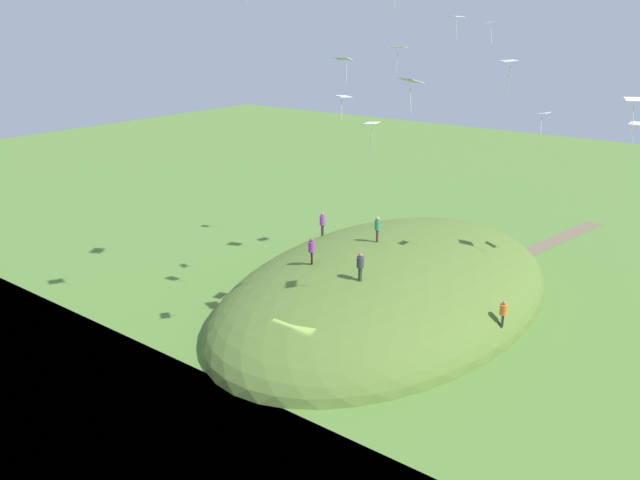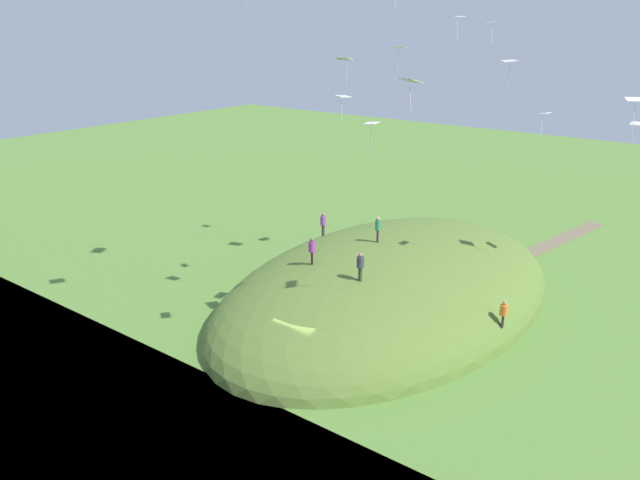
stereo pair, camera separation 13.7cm
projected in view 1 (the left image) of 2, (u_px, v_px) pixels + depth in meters
ground_plane at (306, 359)px, 33.62m from camera, size 160.00×160.00×0.00m
grass_hill at (390, 296)px, 41.43m from camera, size 29.46×18.12×7.54m
dirt_path at (554, 241)px, 51.73m from camera, size 15.04×4.15×0.04m
person_watching_kites at (377, 226)px, 40.04m from camera, size 0.46×0.46×1.71m
person_on_hilltop at (323, 221)px, 44.78m from camera, size 0.49×0.49×1.72m
person_near_shore at (360, 263)px, 34.84m from camera, size 0.57×0.57×1.64m
person_with_child at (504, 311)px, 34.27m from camera, size 0.56×0.56×1.56m
person_walking_path at (312, 248)px, 37.40m from camera, size 0.57×0.57×1.66m
kite_1 at (490, 23)px, 34.19m from camera, size 1.02×0.90×1.20m
kite_2 at (635, 101)px, 34.10m from camera, size 1.12×1.26×2.04m
kite_3 at (543, 115)px, 33.69m from camera, size 0.82×0.59×1.26m
kite_4 at (398, 48)px, 39.46m from camera, size 1.06×1.26×1.63m
kite_5 at (509, 63)px, 26.17m from camera, size 1.02×0.98×1.38m
kite_6 at (411, 82)px, 29.14m from camera, size 1.06×1.26×1.58m
kite_7 at (343, 97)px, 28.20m from camera, size 0.90×0.98×1.13m
kite_8 at (456, 18)px, 39.20m from camera, size 1.01×0.80×1.49m
kite_9 at (638, 124)px, 35.78m from camera, size 0.73×0.98×1.18m
kite_12 at (343, 60)px, 32.77m from camera, size 0.70×0.93×1.34m
kite_14 at (371, 125)px, 32.39m from camera, size 1.10×0.89×1.84m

